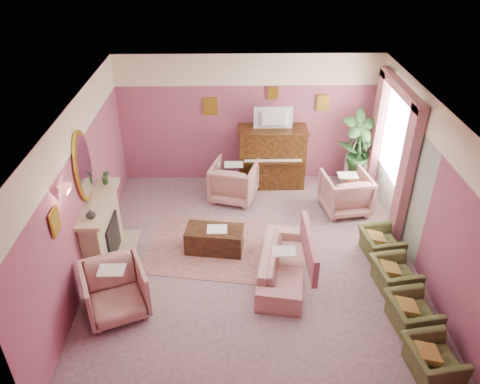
{
  "coord_description": "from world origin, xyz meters",
  "views": [
    {
      "loc": [
        -0.37,
        -6.31,
        5.26
      ],
      "look_at": [
        -0.23,
        0.4,
        1.18
      ],
      "focal_mm": 35.0,
      "sensor_mm": 36.0,
      "label": 1
    }
  ],
  "objects_px": {
    "piano": "(272,158)",
    "olive_chair_b": "(412,310)",
    "floral_armchair_left": "(234,180)",
    "floral_armchair_front": "(115,288)",
    "floral_armchair_right": "(346,191)",
    "coffee_table": "(215,240)",
    "olive_chair_a": "(434,357)",
    "side_table": "(356,170)",
    "television": "(274,117)",
    "sofa": "(283,259)",
    "olive_chair_c": "(395,272)",
    "olive_chair_d": "(381,241)"
  },
  "relations": [
    {
      "from": "coffee_table",
      "to": "olive_chair_a",
      "type": "xyz_separation_m",
      "value": [
        2.9,
        -2.67,
        0.09
      ]
    },
    {
      "from": "sofa",
      "to": "floral_armchair_left",
      "type": "distance_m",
      "value": 2.59
    },
    {
      "from": "olive_chair_c",
      "to": "olive_chair_d",
      "type": "xyz_separation_m",
      "value": [
        0.0,
        0.82,
        0.0
      ]
    },
    {
      "from": "piano",
      "to": "floral_armchair_right",
      "type": "height_order",
      "value": "piano"
    },
    {
      "from": "floral_armchair_right",
      "to": "piano",
      "type": "bearing_deg",
      "value": 142.21
    },
    {
      "from": "floral_armchair_left",
      "to": "olive_chair_a",
      "type": "relative_size",
      "value": 1.24
    },
    {
      "from": "piano",
      "to": "floral_armchair_right",
      "type": "distance_m",
      "value": 1.78
    },
    {
      "from": "piano",
      "to": "television",
      "type": "distance_m",
      "value": 0.95
    },
    {
      "from": "sofa",
      "to": "floral_armchair_left",
      "type": "relative_size",
      "value": 2.02
    },
    {
      "from": "piano",
      "to": "olive_chair_c",
      "type": "bearing_deg",
      "value": -63.03
    },
    {
      "from": "piano",
      "to": "olive_chair_a",
      "type": "distance_m",
      "value": 5.3
    },
    {
      "from": "olive_chair_c",
      "to": "floral_armchair_left",
      "type": "bearing_deg",
      "value": 132.49
    },
    {
      "from": "coffee_table",
      "to": "floral_armchair_front",
      "type": "relative_size",
      "value": 1.11
    },
    {
      "from": "olive_chair_d",
      "to": "olive_chair_c",
      "type": "bearing_deg",
      "value": -90.0
    },
    {
      "from": "floral_armchair_left",
      "to": "olive_chair_d",
      "type": "bearing_deg",
      "value": -37.56
    },
    {
      "from": "piano",
      "to": "floral_armchair_right",
      "type": "relative_size",
      "value": 1.55
    },
    {
      "from": "coffee_table",
      "to": "olive_chair_a",
      "type": "bearing_deg",
      "value": -42.64
    },
    {
      "from": "floral_armchair_front",
      "to": "side_table",
      "type": "height_order",
      "value": "floral_armchair_front"
    },
    {
      "from": "olive_chair_a",
      "to": "olive_chair_d",
      "type": "relative_size",
      "value": 1.0
    },
    {
      "from": "television",
      "to": "floral_armchair_front",
      "type": "relative_size",
      "value": 0.88
    },
    {
      "from": "television",
      "to": "floral_armchair_front",
      "type": "distance_m",
      "value": 4.71
    },
    {
      "from": "floral_armchair_left",
      "to": "floral_armchair_front",
      "type": "relative_size",
      "value": 1.0
    },
    {
      "from": "floral_armchair_left",
      "to": "olive_chair_b",
      "type": "bearing_deg",
      "value": -54.75
    },
    {
      "from": "coffee_table",
      "to": "floral_armchair_front",
      "type": "distance_m",
      "value": 2.06
    },
    {
      "from": "floral_armchair_front",
      "to": "olive_chair_b",
      "type": "bearing_deg",
      "value": -5.09
    },
    {
      "from": "floral_armchair_left",
      "to": "floral_armchair_right",
      "type": "xyz_separation_m",
      "value": [
        2.22,
        -0.49,
        0.0
      ]
    },
    {
      "from": "olive_chair_c",
      "to": "side_table",
      "type": "height_order",
      "value": "side_table"
    },
    {
      "from": "olive_chair_d",
      "to": "olive_chair_b",
      "type": "bearing_deg",
      "value": -90.0
    },
    {
      "from": "olive_chair_a",
      "to": "olive_chair_c",
      "type": "bearing_deg",
      "value": 90.0
    },
    {
      "from": "floral_armchair_front",
      "to": "olive_chair_d",
      "type": "bearing_deg",
      "value": 16.17
    },
    {
      "from": "olive_chair_b",
      "to": "piano",
      "type": "bearing_deg",
      "value": 112.25
    },
    {
      "from": "olive_chair_b",
      "to": "side_table",
      "type": "bearing_deg",
      "value": 87.87
    },
    {
      "from": "sofa",
      "to": "olive_chair_d",
      "type": "xyz_separation_m",
      "value": [
        1.75,
        0.52,
        -0.05
      ]
    },
    {
      "from": "coffee_table",
      "to": "floral_armchair_right",
      "type": "height_order",
      "value": "floral_armchair_right"
    },
    {
      "from": "sofa",
      "to": "olive_chair_a",
      "type": "height_order",
      "value": "sofa"
    },
    {
      "from": "piano",
      "to": "sofa",
      "type": "height_order",
      "value": "piano"
    },
    {
      "from": "olive_chair_b",
      "to": "sofa",
      "type": "bearing_deg",
      "value": 147.28
    },
    {
      "from": "olive_chair_b",
      "to": "television",
      "type": "bearing_deg",
      "value": 112.49
    },
    {
      "from": "olive_chair_a",
      "to": "olive_chair_d",
      "type": "bearing_deg",
      "value": 90.0
    },
    {
      "from": "floral_armchair_left",
      "to": "olive_chair_a",
      "type": "distance_m",
      "value": 5.09
    },
    {
      "from": "piano",
      "to": "olive_chair_b",
      "type": "xyz_separation_m",
      "value": [
        1.71,
        -4.18,
        -0.33
      ]
    },
    {
      "from": "floral_armchair_front",
      "to": "olive_chair_c",
      "type": "relative_size",
      "value": 1.24
    },
    {
      "from": "piano",
      "to": "olive_chair_a",
      "type": "bearing_deg",
      "value": -71.11
    },
    {
      "from": "olive_chair_a",
      "to": "side_table",
      "type": "height_order",
      "value": "side_table"
    },
    {
      "from": "floral_armchair_right",
      "to": "olive_chair_a",
      "type": "relative_size",
      "value": 1.24
    },
    {
      "from": "sofa",
      "to": "piano",
      "type": "bearing_deg",
      "value": 89.3
    },
    {
      "from": "television",
      "to": "floral_armchair_left",
      "type": "relative_size",
      "value": 0.88
    },
    {
      "from": "coffee_table",
      "to": "olive_chair_b",
      "type": "distance_m",
      "value": 3.44
    },
    {
      "from": "sofa",
      "to": "floral_armchair_front",
      "type": "height_order",
      "value": "floral_armchair_front"
    },
    {
      "from": "floral_armchair_right",
      "to": "olive_chair_c",
      "type": "xyz_separation_m",
      "value": [
        0.32,
        -2.28,
        -0.14
      ]
    }
  ]
}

